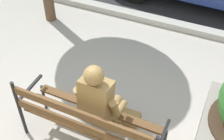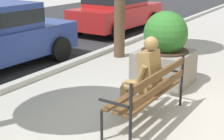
{
  "view_description": "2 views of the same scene",
  "coord_description": "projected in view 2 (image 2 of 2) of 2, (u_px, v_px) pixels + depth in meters",
  "views": [
    {
      "loc": [
        0.9,
        -2.1,
        3.51
      ],
      "look_at": [
        -0.27,
        0.6,
        0.75
      ],
      "focal_mm": 50.36,
      "sensor_mm": 36.0,
      "label": 1
    },
    {
      "loc": [
        -4.55,
        -2.1,
        2.37
      ],
      "look_at": [
        -0.27,
        0.6,
        0.75
      ],
      "focal_mm": 51.88,
      "sensor_mm": 36.0,
      "label": 2
    }
  ],
  "objects": [
    {
      "name": "ground_plane",
      "position": [
        151.0,
        114.0,
        5.45
      ],
      "size": [
        80.0,
        80.0,
        0.0
      ],
      "primitive_type": "plane",
      "color": "#ADA8A0"
    },
    {
      "name": "curb_stone",
      "position": [
        28.0,
        80.0,
        6.91
      ],
      "size": [
        60.0,
        0.2,
        0.12
      ],
      "primitive_type": "cube",
      "color": "#B2AFA8",
      "rests_on": "ground"
    },
    {
      "name": "bronze_statue_seated",
      "position": [
        142.0,
        78.0,
        5.16
      ],
      "size": [
        0.65,
        0.76,
        1.37
      ],
      "color": "olive",
      "rests_on": "ground"
    },
    {
      "name": "parked_car_red",
      "position": [
        117.0,
        9.0,
        12.17
      ],
      "size": [
        4.15,
        2.03,
        1.56
      ],
      "color": "#B21E1E",
      "rests_on": "ground"
    },
    {
      "name": "concrete_planter",
      "position": [
        165.0,
        52.0,
        6.65
      ],
      "size": [
        1.07,
        1.07,
        1.54
      ],
      "color": "gray",
      "rests_on": "ground"
    },
    {
      "name": "park_bench",
      "position": [
        151.0,
        90.0,
        5.01
      ],
      "size": [
        1.81,
        0.57,
        0.95
      ],
      "color": "brown",
      "rests_on": "ground"
    }
  ]
}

